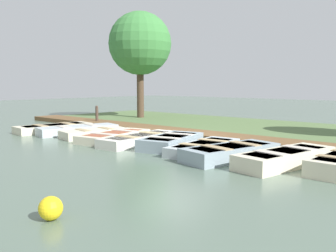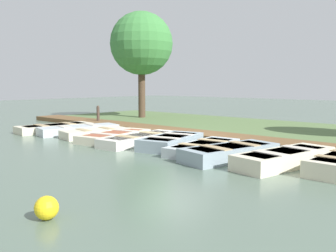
{
  "view_description": "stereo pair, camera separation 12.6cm",
  "coord_description": "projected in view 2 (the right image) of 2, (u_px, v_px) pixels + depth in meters",
  "views": [
    {
      "loc": [
        10.68,
        9.19,
        2.19
      ],
      "look_at": [
        0.56,
        0.13,
        0.65
      ],
      "focal_mm": 40.0,
      "sensor_mm": 36.0,
      "label": 1
    },
    {
      "loc": [
        10.6,
        9.29,
        2.19
      ],
      "look_at": [
        0.56,
        0.13,
        0.65
      ],
      "focal_mm": 40.0,
      "sensor_mm": 36.0,
      "label": 2
    }
  ],
  "objects": [
    {
      "name": "park_tree_far_left",
      "position": [
        141.0,
        44.0,
        22.32
      ],
      "size": [
        3.75,
        3.75,
        6.46
      ],
      "color": "#4C3828",
      "rests_on": "ground_plane"
    },
    {
      "name": "mooring_post_near",
      "position": [
        98.0,
        115.0,
        19.85
      ],
      "size": [
        0.16,
        0.16,
        1.04
      ],
      "color": "#47382D",
      "rests_on": "ground_plane"
    },
    {
      "name": "rowboat_1",
      "position": [
        79.0,
        129.0,
        16.45
      ],
      "size": [
        3.59,
        1.87,
        0.37
      ],
      "rotation": [
        0.0,
        0.0,
        -0.23
      ],
      "color": "#B2BCC1",
      "rests_on": "ground_plane"
    },
    {
      "name": "shore_bank",
      "position": [
        244.0,
        128.0,
        17.91
      ],
      "size": [
        8.0,
        24.0,
        0.15
      ],
      "color": "#567042",
      "rests_on": "ground_plane"
    },
    {
      "name": "rowboat_2",
      "position": [
        95.0,
        133.0,
        15.43
      ],
      "size": [
        2.89,
        1.58,
        0.35
      ],
      "rotation": [
        0.0,
        0.0,
        -0.19
      ],
      "color": "beige",
      "rests_on": "ground_plane"
    },
    {
      "name": "rowboat_6",
      "position": [
        203.0,
        147.0,
        11.96
      ],
      "size": [
        3.17,
        1.42,
        0.33
      ],
      "rotation": [
        0.0,
        0.0,
        0.11
      ],
      "color": "#B2BCC1",
      "rests_on": "ground_plane"
    },
    {
      "name": "rowboat_5",
      "position": [
        171.0,
        141.0,
        12.89
      ],
      "size": [
        2.97,
        1.84,
        0.43
      ],
      "rotation": [
        0.0,
        0.0,
        0.24
      ],
      "color": "#8C9EA8",
      "rests_on": "ground_plane"
    },
    {
      "name": "rowboat_7",
      "position": [
        230.0,
        152.0,
        10.84
      ],
      "size": [
        3.24,
        1.75,
        0.43
      ],
      "rotation": [
        0.0,
        0.0,
        -0.21
      ],
      "color": "#8C9EA8",
      "rests_on": "ground_plane"
    },
    {
      "name": "rowboat_0",
      "position": [
        55.0,
        128.0,
        17.19
      ],
      "size": [
        3.51,
        1.47,
        0.35
      ],
      "rotation": [
        0.0,
        0.0,
        -0.11
      ],
      "color": "beige",
      "rests_on": "ground_plane"
    },
    {
      "name": "buoy",
      "position": [
        47.0,
        208.0,
        6.04
      ],
      "size": [
        0.39,
        0.39,
        0.39
      ],
      "color": "yellow",
      "rests_on": "ground_plane"
    },
    {
      "name": "rowboat_3",
      "position": [
        115.0,
        136.0,
        14.61
      ],
      "size": [
        3.37,
        1.76,
        0.33
      ],
      "rotation": [
        0.0,
        0.0,
        0.18
      ],
      "color": "beige",
      "rests_on": "ground_plane"
    },
    {
      "name": "rowboat_8",
      "position": [
        285.0,
        158.0,
        10.01
      ],
      "size": [
        3.41,
        1.59,
        0.43
      ],
      "rotation": [
        0.0,
        0.0,
        -0.18
      ],
      "color": "beige",
      "rests_on": "ground_plane"
    },
    {
      "name": "ground_plane",
      "position": [
        175.0,
        141.0,
        14.25
      ],
      "size": [
        80.0,
        80.0,
        0.0
      ],
      "primitive_type": "plane",
      "color": "#566B5B"
    },
    {
      "name": "dock_walkway",
      "position": [
        198.0,
        135.0,
        15.27
      ],
      "size": [
        1.52,
        23.46,
        0.23
      ],
      "color": "brown",
      "rests_on": "ground_plane"
    },
    {
      "name": "rowboat_4",
      "position": [
        140.0,
        139.0,
        13.69
      ],
      "size": [
        3.52,
        1.32,
        0.36
      ],
      "rotation": [
        0.0,
        0.0,
        0.08
      ],
      "color": "silver",
      "rests_on": "ground_plane"
    }
  ]
}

